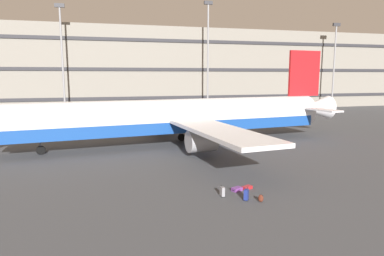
# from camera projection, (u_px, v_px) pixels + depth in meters

# --- Properties ---
(ground_plane) EXTENTS (600.00, 600.00, 0.00)m
(ground_plane) POSITION_uv_depth(u_px,v_px,m) (170.00, 146.00, 39.64)
(ground_plane) COLOR #424449
(terminal_structure) EXTENTS (175.97, 20.05, 18.75)m
(terminal_structure) POSITION_uv_depth(u_px,v_px,m) (132.00, 70.00, 83.86)
(terminal_structure) COLOR gray
(terminal_structure) RESTS_ON ground_plane
(airliner) EXTENTS (44.56, 36.16, 11.29)m
(airliner) POSITION_uv_depth(u_px,v_px,m) (177.00, 118.00, 40.10)
(airliner) COLOR silver
(airliner) RESTS_ON ground_plane
(light_mast_left) EXTENTS (1.80, 0.50, 21.33)m
(light_mast_left) POSITION_uv_depth(u_px,v_px,m) (62.00, 53.00, 65.22)
(light_mast_left) COLOR gray
(light_mast_left) RESTS_ON ground_plane
(light_mast_center_left) EXTENTS (1.80, 0.50, 23.31)m
(light_mast_center_left) POSITION_uv_depth(u_px,v_px,m) (208.00, 50.00, 72.45)
(light_mast_center_left) COLOR gray
(light_mast_center_left) RESTS_ON ground_plane
(light_mast_center_right) EXTENTS (1.80, 0.50, 20.07)m
(light_mast_center_right) POSITION_uv_depth(u_px,v_px,m) (334.00, 60.00, 80.62)
(light_mast_center_right) COLOR gray
(light_mast_center_right) RESTS_ON ground_plane
(suitcase_red) EXTENTS (0.84, 0.70, 0.26)m
(suitcase_red) POSITION_uv_depth(u_px,v_px,m) (237.00, 189.00, 24.06)
(suitcase_red) COLOR #72388C
(suitcase_red) RESTS_ON ground_plane
(suitcase_small) EXTENTS (0.24, 0.43, 0.78)m
(suitcase_small) POSITION_uv_depth(u_px,v_px,m) (222.00, 191.00, 22.90)
(suitcase_small) COLOR gray
(suitcase_small) RESTS_ON ground_plane
(suitcase_upright) EXTENTS (0.86, 0.69, 0.22)m
(suitcase_upright) POSITION_uv_depth(u_px,v_px,m) (247.00, 188.00, 24.44)
(suitcase_upright) COLOR #B21E23
(suitcase_upright) RESTS_ON ground_plane
(suitcase_large) EXTENTS (0.44, 0.47, 0.87)m
(suitcase_large) POSITION_uv_depth(u_px,v_px,m) (246.00, 195.00, 22.21)
(suitcase_large) COLOR navy
(suitcase_large) RESTS_ON ground_plane
(backpack_teal) EXTENTS (0.38, 0.38, 0.54)m
(backpack_teal) POSITION_uv_depth(u_px,v_px,m) (261.00, 199.00, 21.92)
(backpack_teal) COLOR #592619
(backpack_teal) RESTS_ON ground_plane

